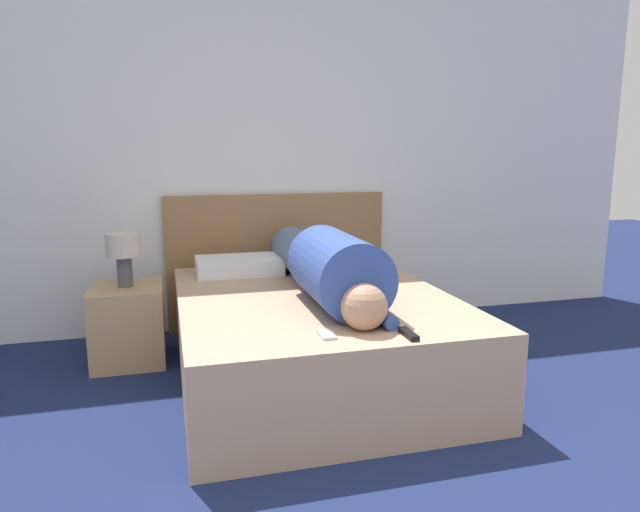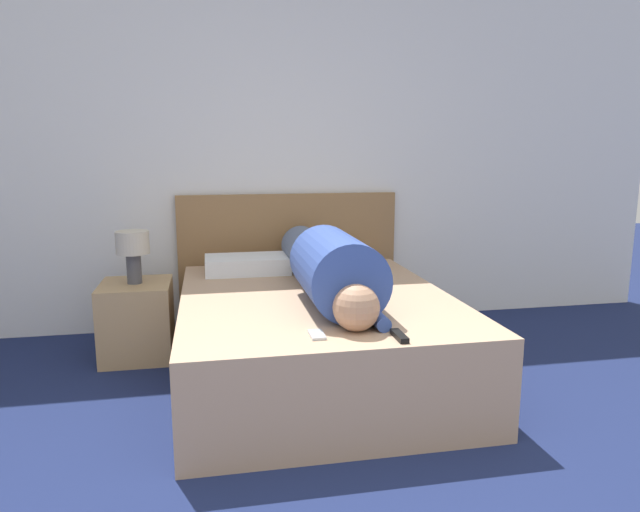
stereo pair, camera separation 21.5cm
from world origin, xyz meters
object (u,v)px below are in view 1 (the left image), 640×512
object	(u,v)px
bed	(314,336)
tv_remote	(409,334)
pillow_second	(330,261)
table_lamp	(123,250)
person_lying	(325,266)
pillow_near_headboard	(239,265)
cell_phone	(326,335)
nightstand	(128,324)

from	to	relation	value
bed	tv_remote	world-z (taller)	tv_remote
bed	pillow_second	size ratio (longest dim) A/B	3.57
table_lamp	tv_remote	distance (m)	1.90
bed	pillow_second	world-z (taller)	pillow_second
bed	pillow_second	xyz separation A→B (m)	(0.29, 0.67, 0.30)
table_lamp	pillow_second	world-z (taller)	table_lamp
person_lying	pillow_near_headboard	world-z (taller)	person_lying
cell_phone	person_lying	bearing A→B (deg)	74.65
pillow_second	table_lamp	bearing A→B (deg)	-174.69
person_lying	pillow_near_headboard	bearing A→B (deg)	119.50
table_lamp	pillow_second	size ratio (longest dim) A/B	0.62
pillow_near_headboard	pillow_second	bearing A→B (deg)	0.00
bed	person_lying	size ratio (longest dim) A/B	1.12
nightstand	table_lamp	bearing A→B (deg)	63.43
nightstand	table_lamp	xyz separation A→B (m)	(0.00, 0.00, 0.47)
pillow_second	cell_phone	xyz separation A→B (m)	(-0.42, -1.41, -0.04)
bed	table_lamp	xyz separation A→B (m)	(-1.06, 0.55, 0.46)
table_lamp	person_lying	distance (m)	1.26
pillow_near_headboard	tv_remote	bearing A→B (deg)	-69.71
bed	cell_phone	size ratio (longest dim) A/B	14.63
pillow_near_headboard	cell_phone	distance (m)	1.42
cell_phone	tv_remote	bearing A→B (deg)	-16.80
table_lamp	pillow_near_headboard	size ratio (longest dim) A/B	0.59
table_lamp	pillow_near_headboard	bearing A→B (deg)	9.91
table_lamp	person_lying	bearing A→B (deg)	-27.50
bed	pillow_near_headboard	xyz separation A→B (m)	(-0.34, 0.67, 0.30)
tv_remote	cell_phone	world-z (taller)	tv_remote
person_lying	table_lamp	bearing A→B (deg)	152.50
table_lamp	pillow_second	xyz separation A→B (m)	(1.35, 0.13, -0.16)
bed	tv_remote	distance (m)	0.90
pillow_second	tv_remote	bearing A→B (deg)	-92.76
pillow_near_headboard	pillow_second	world-z (taller)	pillow_near_headboard
pillow_near_headboard	person_lying	bearing A→B (deg)	-60.50
pillow_near_headboard	table_lamp	bearing A→B (deg)	-170.09
cell_phone	table_lamp	bearing A→B (deg)	125.94
bed	cell_phone	world-z (taller)	cell_phone
nightstand	pillow_second	size ratio (longest dim) A/B	0.91
tv_remote	pillow_near_headboard	bearing A→B (deg)	110.29
pillow_second	pillow_near_headboard	bearing A→B (deg)	180.00
pillow_near_headboard	cell_phone	bearing A→B (deg)	-81.53
nightstand	tv_remote	distance (m)	1.90
table_lamp	cell_phone	distance (m)	1.59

